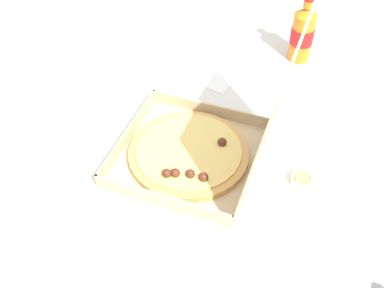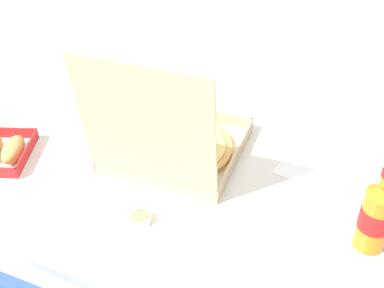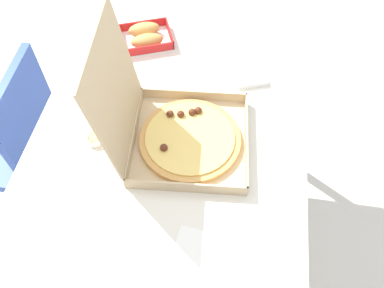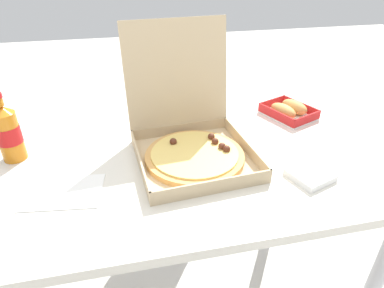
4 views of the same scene
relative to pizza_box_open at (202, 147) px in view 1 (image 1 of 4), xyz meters
name	(u,v)px [view 1 (image 1 of 4)]	position (x,y,z in m)	size (l,w,h in m)	color
dining_table	(216,178)	(-0.03, 0.03, -0.13)	(1.32, 0.86, 0.75)	silver
pizza_box_open	(202,147)	(0.00, 0.00, 0.00)	(0.39, 0.44, 0.40)	tan
cola_bottle	(302,33)	(-0.56, 0.10, 0.04)	(0.07, 0.07, 0.22)	orange
paper_menu	(218,69)	(-0.39, -0.12, -0.05)	(0.21, 0.15, 0.00)	white
napkin_pile	(67,222)	(0.31, -0.20, -0.04)	(0.11, 0.11, 0.02)	white
dipping_sauce_cup	(302,180)	(-0.04, 0.26, -0.04)	(0.06, 0.06, 0.02)	white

